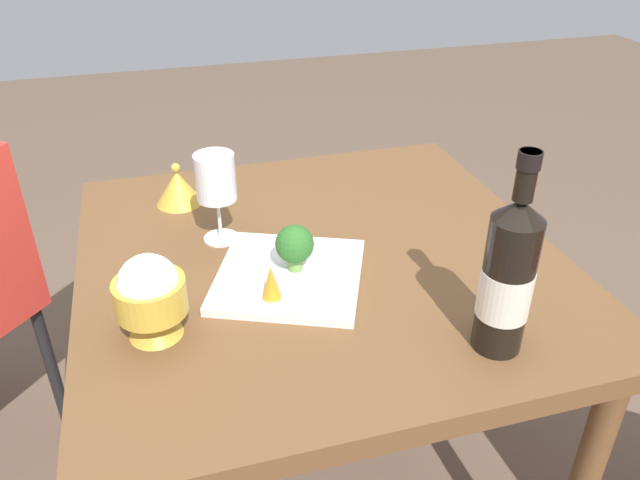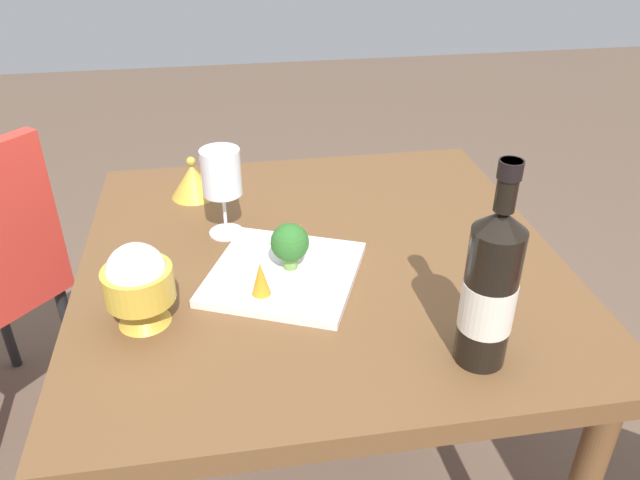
# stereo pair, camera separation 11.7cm
# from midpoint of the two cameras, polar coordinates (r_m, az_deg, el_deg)

# --- Properties ---
(dining_table) EXTENTS (0.89, 0.89, 0.72)m
(dining_table) POSITION_cam_midpoint_polar(r_m,az_deg,el_deg) (1.23, -2.72, -4.65)
(dining_table) COLOR brown
(dining_table) RESTS_ON ground_plane
(wine_bottle) EXTENTS (0.08, 0.08, 0.32)m
(wine_bottle) POSITION_cam_midpoint_polar(r_m,az_deg,el_deg) (0.92, 13.29, -3.41)
(wine_bottle) COLOR black
(wine_bottle) RESTS_ON dining_table
(wine_glass) EXTENTS (0.08, 0.08, 0.18)m
(wine_glass) POSITION_cam_midpoint_polar(r_m,az_deg,el_deg) (1.19, -12.29, 5.33)
(wine_glass) COLOR white
(wine_glass) RESTS_ON dining_table
(rice_bowl) EXTENTS (0.11, 0.11, 0.14)m
(rice_bowl) POSITION_cam_midpoint_polar(r_m,az_deg,el_deg) (1.00, -18.50, -4.94)
(rice_bowl) COLOR gold
(rice_bowl) RESTS_ON dining_table
(rice_bowl_lid) EXTENTS (0.10, 0.10, 0.09)m
(rice_bowl_lid) POSITION_cam_midpoint_polar(r_m,az_deg,el_deg) (1.39, -15.19, 4.62)
(rice_bowl_lid) COLOR gold
(rice_bowl_lid) RESTS_ON dining_table
(serving_plate) EXTENTS (0.33, 0.33, 0.02)m
(serving_plate) POSITION_cam_midpoint_polar(r_m,az_deg,el_deg) (1.11, -5.84, -3.35)
(serving_plate) COLOR white
(serving_plate) RESTS_ON dining_table
(broccoli_floret) EXTENTS (0.07, 0.07, 0.09)m
(broccoli_floret) POSITION_cam_midpoint_polar(r_m,az_deg,el_deg) (1.09, -5.40, -0.56)
(broccoli_floret) COLOR #729E4C
(broccoli_floret) RESTS_ON serving_plate
(carrot_garnish_left) EXTENTS (0.03, 0.03, 0.05)m
(carrot_garnish_left) POSITION_cam_midpoint_polar(r_m,az_deg,el_deg) (1.15, -4.59, 0.09)
(carrot_garnish_left) COLOR orange
(carrot_garnish_left) RESTS_ON serving_plate
(carrot_garnish_right) EXTENTS (0.03, 0.03, 0.06)m
(carrot_garnish_right) POSITION_cam_midpoint_polar(r_m,az_deg,el_deg) (1.03, -7.72, -3.93)
(carrot_garnish_right) COLOR orange
(carrot_garnish_right) RESTS_ON serving_plate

